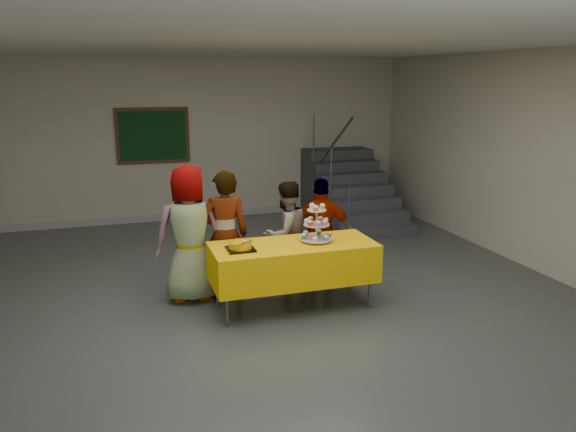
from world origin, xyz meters
name	(u,v)px	position (x,y,z in m)	size (l,w,h in m)	color
room_shell	(268,127)	(0.00, 0.02, 2.13)	(10.00, 10.04, 3.02)	#4C514C
bake_table	(293,262)	(0.38, 0.35, 0.56)	(1.88, 0.78, 0.77)	#595960
cupcake_stand	(316,227)	(0.67, 0.37, 0.94)	(0.38, 0.38, 0.44)	silver
bear_cake	(240,245)	(-0.24, 0.31, 0.83)	(0.32, 0.36, 0.12)	black
schoolchild_a	(190,234)	(-0.71, 0.95, 0.82)	(0.81, 0.52, 1.65)	slate
schoolchild_b	(225,235)	(-0.30, 0.91, 0.78)	(0.57, 0.37, 1.57)	slate
schoolchild_c	(286,235)	(0.52, 1.05, 0.68)	(0.66, 0.52, 1.36)	slate
schoolchild_d	(322,232)	(0.96, 0.95, 0.70)	(0.82, 0.34, 1.40)	slate
staircase	(348,193)	(2.70, 4.13, 0.49)	(1.30, 2.40, 2.04)	#424447
noticeboard	(153,136)	(-0.79, 4.96, 1.60)	(1.30, 0.05, 1.00)	#472B16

